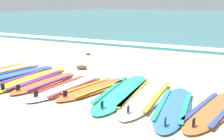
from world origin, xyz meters
name	(u,v)px	position (x,y,z in m)	size (l,w,h in m)	color
ground_plane	(116,92)	(0.00, 0.00, 0.00)	(80.00, 80.00, 0.00)	#C1B599
wave_foam_strip	(186,49)	(0.00, 5.56, 0.06)	(80.00, 0.79, 0.11)	white
surfboard_0	(0,72)	(-3.22, -0.05, 0.04)	(0.90, 2.35, 0.18)	white
surfboard_1	(16,75)	(-2.66, -0.07, 0.04)	(0.82, 2.26, 0.18)	#3875CC
surfboard_2	(29,79)	(-2.07, -0.24, 0.04)	(0.71, 2.49, 0.18)	yellow
surfboard_3	(45,83)	(-1.58, -0.28, 0.04)	(0.49, 1.91, 0.18)	orange
surfboard_4	(67,87)	(-0.95, -0.32, 0.04)	(0.69, 2.17, 0.18)	white
surfboard_5	(95,88)	(-0.43, -0.12, 0.04)	(0.85, 2.06, 0.18)	orange
surfboard_6	(122,92)	(0.15, -0.05, 0.04)	(0.98, 2.64, 0.18)	#2DB793
surfboard_7	(146,96)	(0.64, -0.07, 0.04)	(0.85, 2.52, 0.18)	white
surfboard_8	(174,107)	(1.25, -0.36, 0.04)	(0.85, 2.22, 0.18)	#3875CC
surfboard_9	(213,110)	(1.84, -0.21, 0.04)	(0.85, 2.21, 0.18)	orange
seaweed_clump_near_shoreline	(82,67)	(-1.69, 1.26, 0.05)	(0.29, 0.23, 0.10)	#4C4228
seaweed_clump_mid_sand	(88,54)	(-2.66, 3.07, 0.03)	(0.18, 0.14, 0.06)	#4C4228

